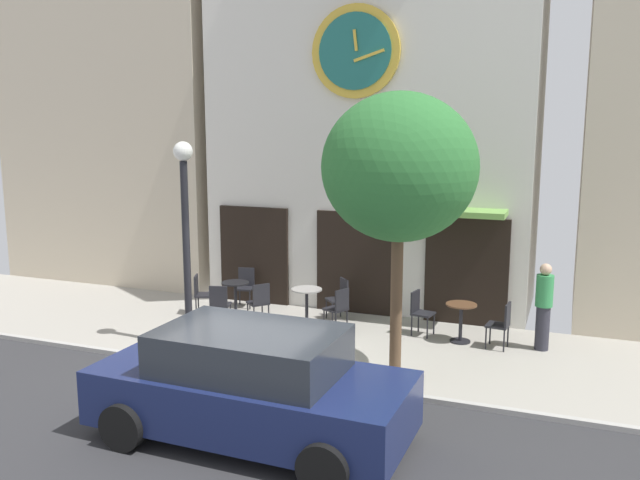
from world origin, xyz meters
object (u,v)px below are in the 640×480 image
Objects in this scene: street_lamp at (186,245)px; cafe_chair_by_entrance at (201,292)px; parked_car_navy at (251,386)px; cafe_table_near_curb at (235,294)px; cafe_chair_under_awning at (419,309)px; cafe_chair_curbside at (220,302)px; cafe_chair_near_tree at (502,322)px; cafe_chair_mid_row at (339,306)px; cafe_table_near_door at (307,300)px; cafe_table_center_left at (461,317)px; cafe_chair_facing_street at (340,296)px; street_tree at (399,168)px; pedestrian_green at (544,306)px; cafe_chair_corner at (260,300)px; cafe_chair_outer at (245,284)px.

street_lamp reaches higher than cafe_chair_by_entrance.
cafe_table_near_curb is at bearing 120.24° from parked_car_navy.
cafe_chair_under_awning is 1.00× the size of cafe_chair_curbside.
cafe_chair_mid_row is at bearing -178.67° from cafe_chair_near_tree.
cafe_table_near_door is at bearing 28.30° from cafe_chair_curbside.
street_lamp is 5.07× the size of cafe_table_center_left.
cafe_table_near_door is 0.18× the size of parked_car_navy.
cafe_table_center_left is 0.86× the size of cafe_chair_by_entrance.
cafe_table_near_curb is at bearing -165.08° from cafe_chair_facing_street.
street_tree is at bearing -40.99° from cafe_table_near_door.
cafe_table_near_curb is 5.94m from parked_car_navy.
cafe_table_near_door is at bearing 5.46° from cafe_chair_by_entrance.
street_tree is 4.49m from cafe_table_near_door.
cafe_chair_near_tree is 0.83m from pedestrian_green.
street_tree is 5.29× the size of cafe_chair_curbside.
cafe_chair_under_awning is (-0.86, 0.17, 0.03)m from cafe_table_center_left.
cafe_chair_corner reaches higher than cafe_table_center_left.
cafe_chair_corner is (1.56, -0.19, 0.00)m from cafe_chair_by_entrance.
cafe_chair_facing_street is 4.27m from pedestrian_green.
cafe_table_near_curb is 6.50m from pedestrian_green.
street_tree is 6.17× the size of cafe_table_near_curb.
street_lamp is at bearing -84.19° from cafe_chair_outer.
cafe_chair_outer is at bearing 171.65° from cafe_chair_under_awning.
cafe_chair_curbside is 6.50m from pedestrian_green.
cafe_chair_under_awning is at bearing 12.94° from cafe_chair_mid_row.
cafe_table_near_door is 4.08m from cafe_chair_near_tree.
street_tree is at bearing 67.76° from parked_car_navy.
cafe_chair_corner is at bearing 69.82° from street_lamp.
cafe_table_near_curb is (-0.13, 2.12, -1.48)m from street_lamp.
cafe_table_near_curb is at bearing 178.78° from cafe_chair_near_tree.
cafe_chair_curbside is (0.23, -1.61, 0.00)m from cafe_chair_outer.
cafe_chair_facing_street reaches higher than cafe_table_center_left.
pedestrian_green is (1.51, 0.11, 0.36)m from cafe_table_center_left.
parked_car_navy is (3.77, -4.95, 0.23)m from cafe_chair_by_entrance.
street_tree is 5.60m from cafe_table_near_curb.
cafe_chair_near_tree is at bearing 19.54° from street_lamp.
cafe_table_center_left is 0.88m from cafe_chair_under_awning.
street_lamp reaches higher than cafe_table_near_curb.
cafe_chair_under_awning is 1.00× the size of cafe_chair_outer.
cafe_chair_corner is 0.21× the size of parked_car_navy.
pedestrian_green is at bearing -5.94° from cafe_chair_outer.
cafe_table_center_left is at bearing 4.51° from cafe_chair_mid_row.
street_tree is 4.50m from cafe_chair_facing_street.
cafe_table_center_left is 0.86× the size of cafe_chair_curbside.
cafe_chair_corner and cafe_chair_curbside have the same top height.
pedestrian_green is (2.28, 2.24, -2.66)m from street_tree.
pedestrian_green reaches higher than cafe_chair_curbside.
street_lamp is 4.82m from cafe_chair_under_awning.
cafe_chair_under_awning is 1.00× the size of cafe_chair_corner.
cafe_chair_facing_street and cafe_chair_corner have the same top height.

